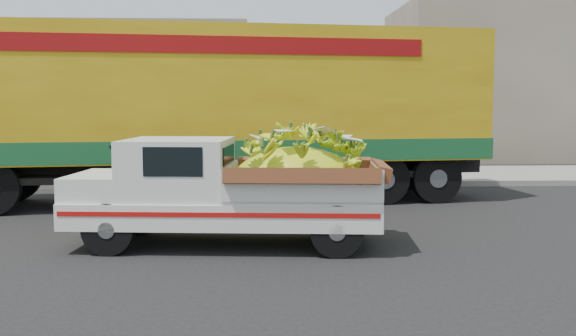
{
  "coord_description": "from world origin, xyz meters",
  "views": [
    {
      "loc": [
        1.35,
        -9.28,
        2.17
      ],
      "look_at": [
        1.84,
        1.0,
        1.14
      ],
      "focal_mm": 40.0,
      "sensor_mm": 36.0,
      "label": 1
    }
  ],
  "objects": [
    {
      "name": "curb",
      "position": [
        0.0,
        7.41,
        0.07
      ],
      "size": [
        60.0,
        0.25,
        0.15
      ],
      "primitive_type": "cube",
      "color": "gray",
      "rests_on": "ground"
    },
    {
      "name": "building_right",
      "position": [
        14.0,
        16.41,
        3.0
      ],
      "size": [
        14.0,
        6.0,
        6.0
      ],
      "primitive_type": "cube",
      "color": "gray",
      "rests_on": "ground"
    },
    {
      "name": "building_left",
      "position": [
        -8.0,
        15.41,
        2.5
      ],
      "size": [
        18.0,
        6.0,
        5.0
      ],
      "primitive_type": "cube",
      "color": "gray",
      "rests_on": "ground"
    },
    {
      "name": "pickup_truck",
      "position": [
        1.22,
        0.47,
        0.88
      ],
      "size": [
        4.82,
        2.12,
        1.64
      ],
      "rotation": [
        0.0,
        0.0,
        -0.09
      ],
      "color": "black",
      "rests_on": "ground"
    },
    {
      "name": "semi_trailer",
      "position": [
        0.5,
        4.97,
        2.12
      ],
      "size": [
        12.05,
        4.06,
        3.8
      ],
      "rotation": [
        0.0,
        0.0,
        0.13
      ],
      "color": "black",
      "rests_on": "ground"
    },
    {
      "name": "ground",
      "position": [
        0.0,
        0.0,
        0.0
      ],
      "size": [
        100.0,
        100.0,
        0.0
      ],
      "primitive_type": "plane",
      "color": "black",
      "rests_on": "ground"
    },
    {
      "name": "sidewalk",
      "position": [
        0.0,
        9.51,
        0.07
      ],
      "size": [
        60.0,
        4.0,
        0.14
      ],
      "primitive_type": "cube",
      "color": "gray",
      "rests_on": "ground"
    }
  ]
}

